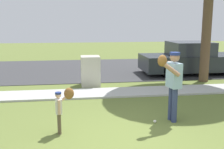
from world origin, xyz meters
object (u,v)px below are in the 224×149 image
(person_adult, at_px, (173,79))
(parked_pickup_dark, at_px, (195,59))
(baseball, at_px, (155,121))
(utility_cabinet, at_px, (90,71))
(person_child, at_px, (62,104))

(person_adult, relative_size, parked_pickup_dark, 0.32)
(person_adult, xyz_separation_m, baseball, (-0.42, -0.06, -1.02))
(person_adult, bearing_deg, utility_cabinet, -75.57)
(utility_cabinet, distance_m, parked_pickup_dark, 5.31)
(person_adult, distance_m, utility_cabinet, 4.43)
(baseball, bearing_deg, utility_cabinet, 107.36)
(baseball, distance_m, parked_pickup_dark, 6.99)
(person_adult, relative_size, person_child, 1.74)
(person_adult, relative_size, baseball, 22.80)
(person_child, xyz_separation_m, utility_cabinet, (0.87, 4.38, -0.08))
(person_adult, distance_m, baseball, 1.10)
(utility_cabinet, bearing_deg, person_adult, -67.18)
(parked_pickup_dark, bearing_deg, person_adult, -119.61)
(baseball, xyz_separation_m, parked_pickup_dark, (3.73, 5.88, 0.64))
(baseball, bearing_deg, person_child, -173.10)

